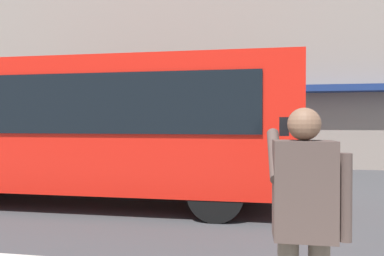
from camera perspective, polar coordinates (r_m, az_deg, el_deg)
The scene contains 4 objects.
ground_plane at distance 7.49m, azimuth 10.90°, elevation -12.65°, with size 60.00×60.00×0.00m, color #38383A.
building_facade_far at distance 14.71m, azimuth 10.29°, elevation 17.60°, with size 28.00×1.55×12.00m.
red_bus at distance 8.02m, azimuth -17.33°, elevation 0.36°, with size 9.05×2.54×3.08m.
pedestrian_photographer at distance 2.51m, azimuth 17.96°, elevation -13.19°, with size 0.53×0.52×1.70m.
Camera 1 is at (0.20, 7.28, 1.75)m, focal length 32.43 mm.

